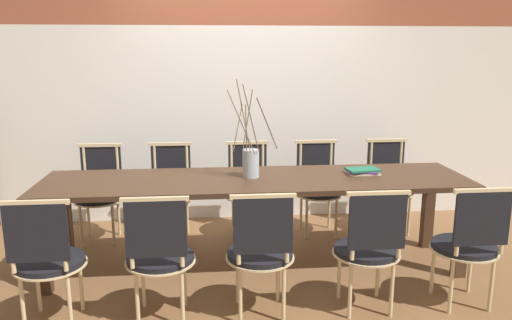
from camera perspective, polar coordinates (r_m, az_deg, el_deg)
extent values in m
plane|color=brown|center=(4.24, 0.00, -12.13)|extent=(16.00, 16.00, 0.00)
cube|color=white|center=(5.22, -1.33, 4.08)|extent=(12.00, 0.06, 2.00)
cube|color=#422B1C|center=(3.99, 0.00, -2.39)|extent=(3.39, 0.82, 0.04)
cube|color=#422B1C|center=(4.00, -23.25, -9.17)|extent=(0.09, 0.09, 0.72)
cube|color=#422B1C|center=(4.27, 22.42, -7.71)|extent=(0.09, 0.09, 0.72)
cube|color=#422B1C|center=(4.55, -20.92, -6.36)|extent=(0.09, 0.09, 0.72)
cube|color=#422B1C|center=(4.79, 19.06, -5.27)|extent=(0.09, 0.09, 0.72)
cylinder|color=black|center=(3.55, -22.47, -10.69)|extent=(0.44, 0.44, 0.04)
cylinder|color=beige|center=(3.56, -22.44, -11.04)|extent=(0.46, 0.46, 0.01)
cylinder|color=beige|center=(3.81, -23.66, -12.86)|extent=(0.03, 0.03, 0.41)
cylinder|color=beige|center=(3.73, -19.38, -13.05)|extent=(0.03, 0.03, 0.41)
cylinder|color=beige|center=(3.57, -25.11, -14.77)|extent=(0.03, 0.03, 0.41)
cylinder|color=beige|center=(3.48, -20.53, -15.04)|extent=(0.03, 0.03, 0.41)
cylinder|color=beige|center=(3.35, -26.28, -7.94)|extent=(0.03, 0.03, 0.46)
cylinder|color=beige|center=(3.26, -21.17, -8.08)|extent=(0.03, 0.03, 0.46)
cube|color=black|center=(3.29, -23.83, -7.67)|extent=(0.37, 0.02, 0.36)
cube|color=beige|center=(3.24, -24.10, -4.48)|extent=(0.41, 0.03, 0.03)
cylinder|color=black|center=(3.41, -10.85, -10.90)|extent=(0.44, 0.44, 0.04)
cylinder|color=beige|center=(3.42, -10.83, -11.26)|extent=(0.46, 0.46, 0.01)
cylinder|color=beige|center=(3.65, -12.78, -13.20)|extent=(0.03, 0.03, 0.41)
cylinder|color=beige|center=(3.62, -8.18, -13.21)|extent=(0.03, 0.03, 0.41)
cylinder|color=beige|center=(3.40, -13.41, -15.29)|extent=(0.03, 0.03, 0.41)
cylinder|color=beige|center=(3.37, -8.41, -15.32)|extent=(0.03, 0.03, 0.41)
cylinder|color=beige|center=(3.17, -14.15, -8.15)|extent=(0.03, 0.03, 0.46)
cylinder|color=beige|center=(3.14, -8.53, -8.13)|extent=(0.03, 0.03, 0.46)
cube|color=black|center=(3.14, -11.38, -7.79)|extent=(0.37, 0.02, 0.36)
cube|color=beige|center=(3.08, -11.52, -4.45)|extent=(0.41, 0.03, 0.03)
cylinder|color=black|center=(3.41, 0.46, -10.68)|extent=(0.44, 0.44, 0.04)
cylinder|color=beige|center=(3.42, 0.46, -11.04)|extent=(0.46, 0.46, 0.01)
cylinder|color=beige|center=(3.62, -2.09, -13.09)|extent=(0.03, 0.03, 0.41)
cylinder|color=beige|center=(3.65, 2.52, -12.91)|extent=(0.03, 0.03, 0.41)
cylinder|color=beige|center=(3.37, -1.81, -15.20)|extent=(0.03, 0.03, 0.41)
cylinder|color=beige|center=(3.39, 3.19, -14.97)|extent=(0.03, 0.03, 0.41)
cylinder|color=beige|center=(3.13, -2.02, -8.00)|extent=(0.03, 0.03, 0.46)
cylinder|color=beige|center=(3.16, 3.61, -7.81)|extent=(0.03, 0.03, 0.46)
cube|color=black|center=(3.13, 0.82, -7.56)|extent=(0.37, 0.02, 0.36)
cube|color=beige|center=(3.08, 0.82, -4.20)|extent=(0.41, 0.03, 0.03)
cylinder|color=black|center=(3.55, 12.48, -10.00)|extent=(0.44, 0.44, 0.04)
cylinder|color=beige|center=(3.56, 12.46, -10.35)|extent=(0.46, 0.46, 0.01)
cylinder|color=beige|center=(3.73, 9.50, -12.48)|extent=(0.03, 0.03, 0.41)
cylinder|color=beige|center=(3.81, 13.76, -12.13)|extent=(0.03, 0.03, 0.41)
cylinder|color=beige|center=(3.48, 10.72, -14.43)|extent=(0.03, 0.03, 0.41)
cylinder|color=beige|center=(3.57, 15.27, -13.99)|extent=(0.03, 0.03, 0.41)
cylinder|color=beige|center=(3.25, 11.07, -7.44)|extent=(0.03, 0.03, 0.46)
cylinder|color=beige|center=(3.35, 16.17, -7.12)|extent=(0.03, 0.03, 0.46)
cube|color=black|center=(3.29, 13.71, -6.94)|extent=(0.37, 0.02, 0.36)
cube|color=beige|center=(3.23, 13.86, -3.74)|extent=(0.41, 0.03, 0.03)
cylinder|color=black|center=(3.82, 22.67, -9.09)|extent=(0.44, 0.44, 0.04)
cylinder|color=beige|center=(3.83, 22.64, -9.42)|extent=(0.46, 0.46, 0.01)
cylinder|color=beige|center=(3.96, 19.56, -11.54)|extent=(0.03, 0.03, 0.41)
cylinder|color=beige|center=(4.08, 23.28, -11.10)|extent=(0.03, 0.03, 0.41)
cylinder|color=beige|center=(3.72, 21.42, -13.25)|extent=(0.03, 0.03, 0.41)
cylinder|color=beige|center=(3.86, 25.32, -12.70)|extent=(0.03, 0.03, 0.41)
cylinder|color=beige|center=(3.51, 22.19, -6.66)|extent=(0.03, 0.03, 0.46)
cylinder|color=beige|center=(3.66, 26.50, -6.29)|extent=(0.03, 0.03, 0.46)
cube|color=black|center=(3.57, 24.46, -6.16)|extent=(0.37, 0.02, 0.36)
cube|color=beige|center=(3.52, 24.70, -3.20)|extent=(0.41, 0.03, 0.03)
cylinder|color=black|center=(4.86, -17.52, -4.10)|extent=(0.44, 0.44, 0.04)
cylinder|color=beige|center=(4.87, -17.50, -4.36)|extent=(0.46, 0.46, 0.01)
cylinder|color=beige|center=(4.77, -16.01, -7.13)|extent=(0.03, 0.03, 0.41)
cylinder|color=beige|center=(4.83, -19.37, -7.11)|extent=(0.03, 0.03, 0.41)
cylinder|color=beige|center=(5.03, -15.42, -6.04)|extent=(0.03, 0.03, 0.41)
cylinder|color=beige|center=(5.09, -18.60, -6.04)|extent=(0.03, 0.03, 0.41)
cylinder|color=beige|center=(4.95, -15.52, -0.75)|extent=(0.03, 0.03, 0.46)
cylinder|color=beige|center=(5.01, -18.99, -0.81)|extent=(0.03, 0.03, 0.46)
cube|color=black|center=(4.98, -17.27, -0.51)|extent=(0.37, 0.02, 0.36)
cube|color=beige|center=(4.94, -17.42, 1.62)|extent=(0.41, 0.03, 0.03)
cylinder|color=black|center=(4.76, -9.74, -4.02)|extent=(0.44, 0.44, 0.04)
cylinder|color=beige|center=(4.77, -9.73, -4.29)|extent=(0.46, 0.46, 0.01)
cylinder|color=beige|center=(4.69, -8.01, -7.09)|extent=(0.03, 0.03, 0.41)
cylinder|color=beige|center=(4.71, -11.51, -7.13)|extent=(0.03, 0.03, 0.41)
cylinder|color=beige|center=(4.96, -7.87, -5.98)|extent=(0.03, 0.03, 0.41)
cylinder|color=beige|center=(4.98, -11.17, -6.02)|extent=(0.03, 0.03, 0.41)
cylinder|color=beige|center=(4.87, -7.88, -0.60)|extent=(0.03, 0.03, 0.46)
cylinder|color=beige|center=(4.90, -11.48, -0.67)|extent=(0.03, 0.03, 0.46)
cube|color=black|center=(4.88, -9.69, -0.36)|extent=(0.37, 0.02, 0.36)
cube|color=beige|center=(4.84, -9.78, 1.81)|extent=(0.41, 0.03, 0.03)
cylinder|color=black|center=(4.76, -0.85, -3.85)|extent=(0.44, 0.44, 0.04)
cylinder|color=beige|center=(4.77, -0.85, -4.12)|extent=(0.46, 0.46, 0.01)
cylinder|color=beige|center=(4.71, 1.04, -6.88)|extent=(0.03, 0.03, 0.41)
cylinder|color=beige|center=(4.69, -2.46, -6.98)|extent=(0.03, 0.03, 0.41)
cylinder|color=beige|center=(4.98, 0.68, -5.79)|extent=(0.03, 0.03, 0.41)
cylinder|color=beige|center=(4.96, -2.62, -5.88)|extent=(0.03, 0.03, 0.41)
cylinder|color=beige|center=(4.89, 0.77, -0.43)|extent=(0.03, 0.03, 0.46)
cylinder|color=beige|center=(4.87, -2.83, -0.50)|extent=(0.03, 0.03, 0.46)
cube|color=black|center=(4.88, -1.03, -0.19)|extent=(0.37, 0.02, 0.36)
cube|color=beige|center=(4.84, -1.04, 1.99)|extent=(0.41, 0.03, 0.03)
cylinder|color=black|center=(4.86, 7.20, -3.61)|extent=(0.44, 0.44, 0.04)
cylinder|color=beige|center=(4.87, 7.19, -3.87)|extent=(0.46, 0.46, 0.01)
cylinder|color=beige|center=(4.83, 9.16, -6.55)|extent=(0.03, 0.03, 0.41)
cylinder|color=beige|center=(4.76, 5.80, -6.70)|extent=(0.03, 0.03, 0.41)
cylinder|color=beige|center=(5.09, 8.36, -5.51)|extent=(0.03, 0.03, 0.41)
cylinder|color=beige|center=(5.03, 5.18, -5.64)|extent=(0.03, 0.03, 0.41)
cylinder|color=beige|center=(5.01, 8.54, -0.26)|extent=(0.03, 0.03, 0.46)
cylinder|color=beige|center=(4.95, 5.07, -0.34)|extent=(0.03, 0.03, 0.46)
cube|color=black|center=(4.97, 6.81, -0.03)|extent=(0.37, 0.02, 0.36)
cube|color=beige|center=(4.93, 6.88, 2.11)|extent=(0.41, 0.03, 0.03)
cylinder|color=black|center=(5.06, 15.15, -3.30)|extent=(0.44, 0.44, 0.04)
cylinder|color=beige|center=(5.07, 15.13, -3.56)|extent=(0.46, 0.46, 0.01)
cylinder|color=beige|center=(5.05, 17.09, -6.10)|extent=(0.03, 0.03, 0.41)
cylinder|color=beige|center=(4.95, 14.01, -6.29)|extent=(0.03, 0.03, 0.41)
cylinder|color=beige|center=(5.30, 15.93, -5.13)|extent=(0.03, 0.03, 0.41)
cylinder|color=beige|center=(5.20, 12.99, -5.29)|extent=(0.03, 0.03, 0.41)
cylinder|color=beige|center=(5.23, 16.18, -0.09)|extent=(0.03, 0.03, 0.46)
cylinder|color=beige|center=(5.12, 12.97, -0.17)|extent=(0.03, 0.03, 0.46)
cube|color=black|center=(5.17, 14.59, 0.13)|extent=(0.37, 0.02, 0.36)
cube|color=beige|center=(5.13, 14.72, 2.19)|extent=(0.41, 0.03, 0.03)
cylinder|color=#B2BCC1|center=(4.00, -0.59, -0.39)|extent=(0.13, 0.13, 0.22)
cylinder|color=brown|center=(3.97, -0.96, 4.64)|extent=(0.09, 0.05, 0.47)
cylinder|color=brown|center=(3.87, -0.59, 4.80)|extent=(0.13, 0.02, 0.52)
cylinder|color=brown|center=(3.94, -1.13, 3.72)|extent=(0.01, 0.08, 0.36)
cylinder|color=brown|center=(3.88, -1.44, 5.08)|extent=(0.11, 0.13, 0.56)
cylinder|color=brown|center=(3.83, -1.72, 4.35)|extent=(0.21, 0.18, 0.48)
cylinder|color=brown|center=(3.86, 1.31, 4.09)|extent=(0.20, 0.25, 0.44)
cylinder|color=brown|center=(3.98, -2.10, 3.73)|extent=(0.10, 0.21, 0.35)
cube|color=beige|center=(4.23, 12.09, -1.43)|extent=(0.26, 0.19, 0.01)
cube|color=#842D8C|center=(4.22, 11.93, -1.26)|extent=(0.25, 0.18, 0.01)
cube|color=#1E6B4C|center=(4.21, 12.10, -1.07)|extent=(0.28, 0.20, 0.02)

